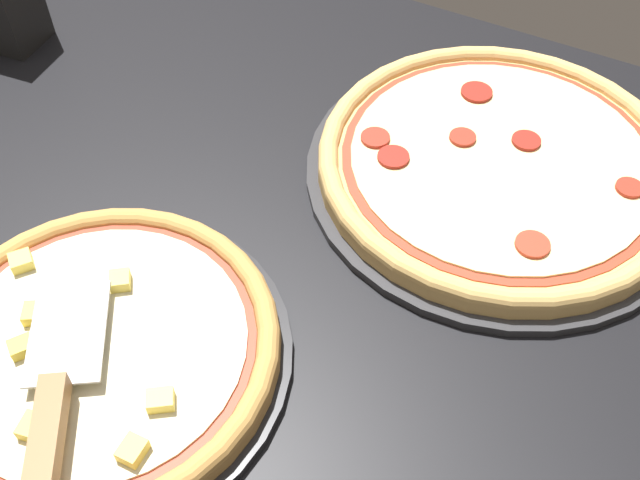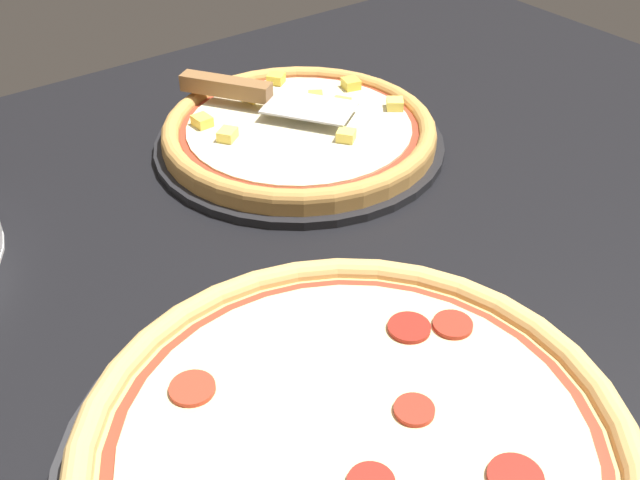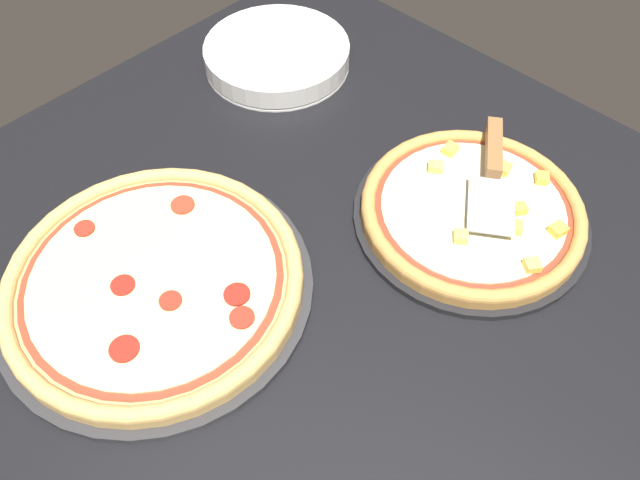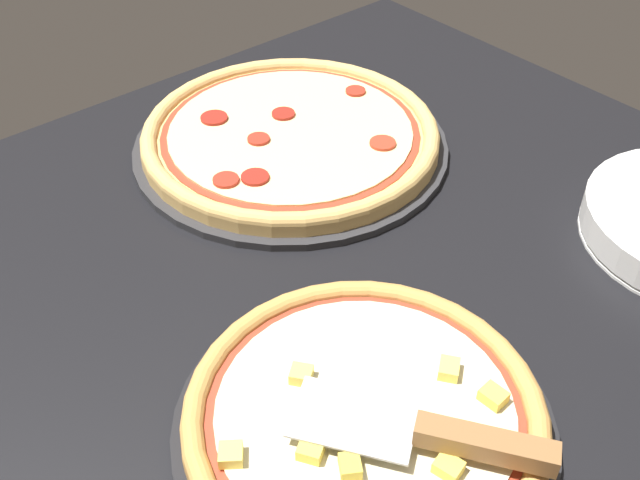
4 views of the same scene
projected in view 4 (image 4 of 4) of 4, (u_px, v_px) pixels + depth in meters
ground_plane at (287, 322)px, 78.73cm from camera, size 127.19×100.92×3.60cm
pizza_pan_front at (364, 425)px, 66.19cm from camera, size 33.94×33.94×1.00cm
pizza_front at (365, 414)px, 65.02cm from camera, size 31.90×31.90×3.10cm
pizza_pan_back at (291, 146)px, 99.92cm from camera, size 41.78×41.78×1.00cm
pizza_back at (291, 134)px, 98.73cm from camera, size 39.28×39.28×2.68cm
serving_spatula at (454, 437)px, 60.12cm from camera, size 15.72×20.43×2.00cm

